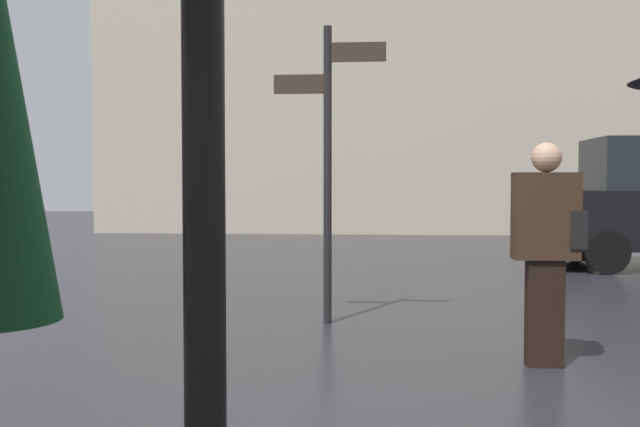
{
  "coord_description": "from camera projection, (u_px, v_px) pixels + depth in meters",
  "views": [
    {
      "loc": [
        0.4,
        -2.75,
        1.38
      ],
      "look_at": [
        -0.24,
        5.31,
        1.02
      ],
      "focal_mm": 40.57,
      "sensor_mm": 36.0,
      "label": 1
    }
  ],
  "objects": [
    {
      "name": "street_signpost",
      "position": [
        328.0,
        144.0,
        6.96
      ],
      "size": [
        1.08,
        0.08,
        2.87
      ],
      "color": "black",
      "rests_on": "ground"
    },
    {
      "name": "pedestrian_with_bag",
      "position": [
        547.0,
        240.0,
        5.36
      ],
      "size": [
        0.51,
        0.24,
        1.67
      ],
      "rotation": [
        0.0,
        0.0,
        0.43
      ],
      "color": "black",
      "rests_on": "ground"
    }
  ]
}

